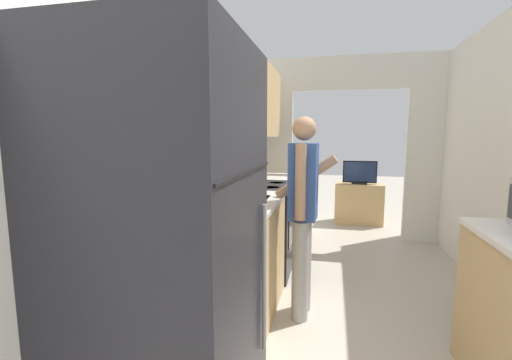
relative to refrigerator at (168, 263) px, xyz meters
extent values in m
cube|color=silver|center=(-0.38, 0.83, 0.34)|extent=(0.06, 6.75, 2.50)
cube|color=tan|center=(-0.19, 1.86, 0.92)|extent=(0.32, 2.86, 0.80)
cube|color=silver|center=(-0.22, 3.63, 0.12)|extent=(0.65, 0.06, 2.05)
cube|color=silver|center=(1.95, 3.63, 0.12)|extent=(0.65, 0.06, 2.05)
cube|color=silver|center=(0.86, 3.63, 1.37)|extent=(2.82, 0.06, 0.45)
cube|color=tan|center=(-0.05, 1.12, -0.46)|extent=(0.60, 1.39, 0.89)
cube|color=silver|center=(-0.05, 1.11, 0.01)|extent=(0.62, 1.40, 0.03)
cube|color=tan|center=(-0.05, 2.94, -0.46)|extent=(0.60, 0.70, 0.89)
cube|color=silver|center=(-0.05, 2.94, 0.01)|extent=(0.62, 0.72, 0.03)
cube|color=#9EA3A8|center=(-0.05, 1.36, 0.02)|extent=(0.42, 0.44, 0.00)
cube|color=black|center=(0.00, 0.00, 0.00)|extent=(0.70, 0.81, 1.81)
cube|color=black|center=(0.35, 0.00, 0.40)|extent=(0.01, 0.78, 0.01)
cylinder|color=#99999E|center=(0.37, 0.26, -0.15)|extent=(0.02, 0.02, 0.73)
cube|color=black|center=(-0.04, 2.20, -0.44)|extent=(0.62, 0.77, 0.93)
cube|color=black|center=(0.28, 2.20, -0.44)|extent=(0.01, 0.52, 0.28)
cylinder|color=#B7B7BC|center=(0.30, 2.20, -0.21)|extent=(0.02, 0.62, 0.02)
cube|color=black|center=(-0.33, 2.20, 0.09)|extent=(0.04, 0.77, 0.14)
cylinder|color=#232328|center=(0.09, 2.03, 0.02)|extent=(0.16, 0.16, 0.01)
cylinder|color=#232328|center=(0.09, 2.37, 0.02)|extent=(0.16, 0.16, 0.01)
cylinder|color=#232328|center=(-0.16, 2.03, 0.02)|extent=(0.16, 0.16, 0.01)
cylinder|color=#232328|center=(-0.16, 2.37, 0.02)|extent=(0.16, 0.16, 0.01)
cylinder|color=#9E9E9E|center=(0.45, 1.27, -0.51)|extent=(0.14, 0.14, 0.79)
cylinder|color=#9E9E9E|center=(0.46, 1.44, -0.51)|extent=(0.14, 0.14, 0.79)
cube|color=#335193|center=(0.45, 1.36, 0.18)|extent=(0.22, 0.22, 0.59)
cylinder|color=tan|center=(0.45, 1.21, 0.19)|extent=(0.08, 0.08, 0.56)
cylinder|color=tan|center=(0.46, 1.50, 0.19)|extent=(0.51, 0.11, 0.39)
sphere|color=tan|center=(0.45, 1.36, 0.59)|extent=(0.18, 0.18, 0.18)
cube|color=tan|center=(1.10, 4.47, -0.58)|extent=(0.76, 0.42, 0.66)
cube|color=black|center=(1.10, 4.43, -0.24)|extent=(0.23, 0.16, 0.02)
cube|color=black|center=(1.10, 4.43, -0.05)|extent=(0.53, 0.04, 0.35)
cube|color=navy|center=(1.10, 4.41, -0.05)|extent=(0.49, 0.01, 0.31)
camera|label=1|loc=(0.67, -1.28, 0.54)|focal=24.00mm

